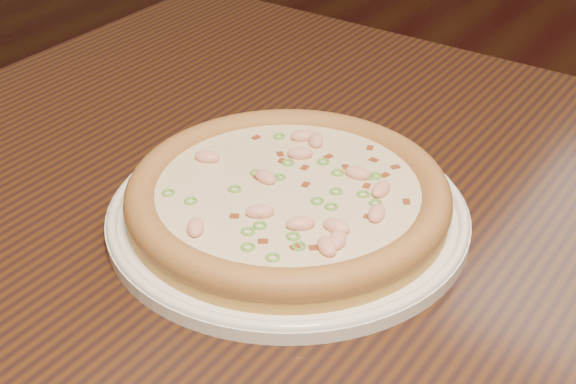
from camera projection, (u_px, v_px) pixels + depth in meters
The scene contains 3 objects.
hero_table at pixel (424, 323), 0.75m from camera, with size 1.20×0.80×0.75m.
plate at pixel (288, 212), 0.71m from camera, with size 0.32×0.32×0.02m.
pizza at pixel (288, 195), 0.70m from camera, with size 0.29×0.29×0.03m.
Camera 1 is at (0.07, -1.26, 1.16)m, focal length 50.00 mm.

